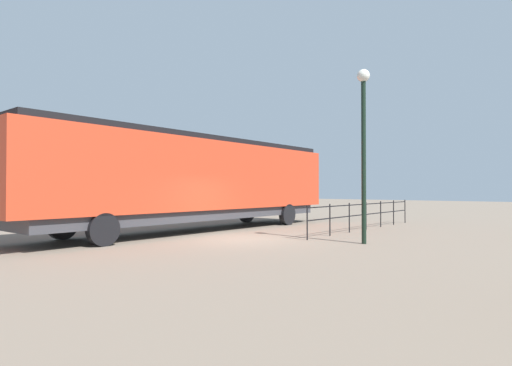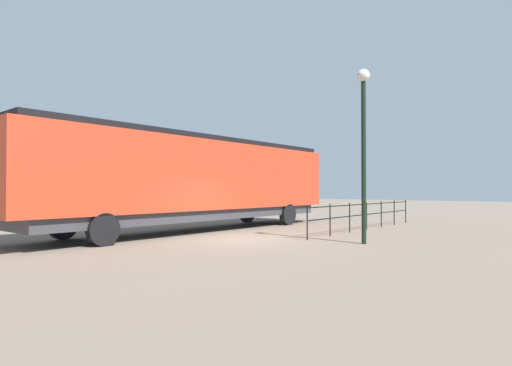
# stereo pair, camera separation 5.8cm
# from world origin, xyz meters

# --- Properties ---
(ground_plane) EXTENTS (120.00, 120.00, 0.00)m
(ground_plane) POSITION_xyz_m (0.00, 0.00, 0.00)
(ground_plane) COLOR #756656
(locomotive) EXTENTS (3.13, 16.52, 4.21)m
(locomotive) POSITION_xyz_m (-3.68, 1.34, 2.36)
(locomotive) COLOR red
(locomotive) RESTS_ON ground_plane
(lamp_post) EXTENTS (0.44, 0.44, 6.04)m
(lamp_post) POSITION_xyz_m (4.14, 1.60, 3.95)
(lamp_post) COLOR black
(lamp_post) RESTS_ON ground_plane
(platform_fence) EXTENTS (0.05, 10.25, 1.29)m
(platform_fence) POSITION_xyz_m (2.05, 6.36, 0.82)
(platform_fence) COLOR black
(platform_fence) RESTS_ON ground_plane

